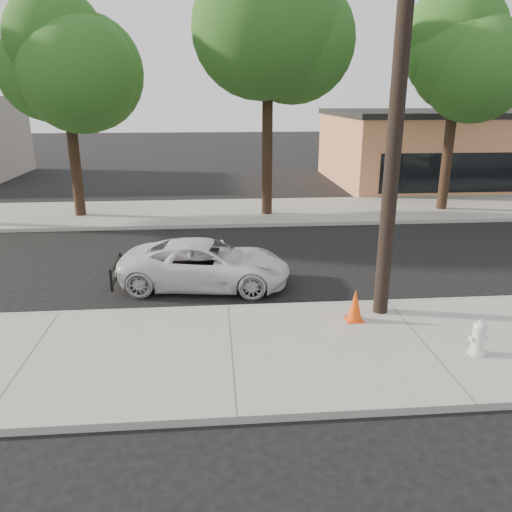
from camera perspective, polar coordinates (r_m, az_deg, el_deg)
name	(u,v)px	position (r m, az deg, el deg)	size (l,w,h in m)	color
ground	(226,281)	(14.23, -3.46, -2.91)	(120.00, 120.00, 0.00)	black
near_sidewalk	(232,353)	(10.29, -2.80, -11.04)	(90.00, 4.40, 0.15)	gray
far_sidewalk	(221,212)	(22.37, -4.07, 5.02)	(90.00, 5.00, 0.15)	gray
curb_near	(228,309)	(12.26, -3.20, -6.07)	(90.00, 0.12, 0.16)	#9E9B93
building_main	(483,148)	(33.66, 24.56, 11.15)	(18.00, 10.00, 4.00)	#BF744F
utility_pole	(397,113)	(11.29, 15.77, 15.47)	(1.40, 0.34, 9.00)	black
tree_b	(68,65)	(22.09, -20.65, 19.71)	(4.34, 4.20, 8.45)	black
tree_c	(274,45)	(21.17, 2.05, 22.95)	(4.96, 4.80, 9.55)	black
tree_d	(464,62)	(23.73, 22.72, 19.81)	(4.50, 4.35, 8.75)	black
police_cruiser	(206,264)	(13.75, -5.72, -0.90)	(2.12, 4.61, 1.28)	silver
fire_hydrant	(478,339)	(10.89, 24.06, -8.61)	(0.36, 0.33, 0.69)	silver
traffic_cone	(355,305)	(11.57, 11.25, -5.55)	(0.39, 0.39, 0.75)	#E9460C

